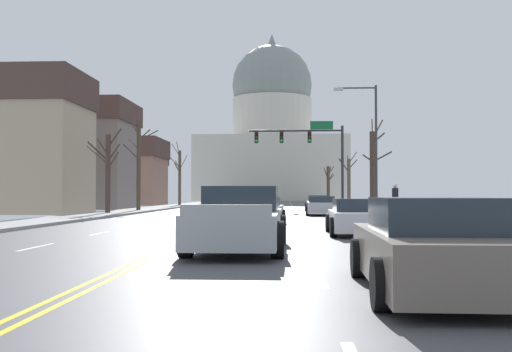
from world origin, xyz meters
TOP-DOWN VIEW (x-y plane):
  - ground at (0.00, -0.00)m, footprint 20.00×180.00m
  - signal_gantry at (4.85, 15.31)m, footprint 7.91×0.41m
  - street_lamp_right at (7.85, 0.88)m, footprint 2.54×0.24m
  - capitol_building at (0.00, 84.97)m, footprint 29.19×23.38m
  - sedan_near_00 at (5.34, 10.77)m, footprint 1.93×4.70m
  - sedan_near_01 at (5.16, 3.80)m, footprint 2.12×4.59m
  - sedan_near_02 at (1.56, -2.51)m, footprint 1.97×4.26m
  - sedan_near_03 at (1.83, -8.20)m, footprint 2.12×4.43m
  - sedan_near_04 at (5.33, -13.88)m, footprint 2.06×4.33m
  - pickup_truck_near_05 at (1.79, -19.35)m, footprint 2.29×5.72m
  - sedan_near_06 at (5.00, -25.41)m, footprint 2.12×4.55m
  - sedan_oncoming_00 at (-1.96, 23.65)m, footprint 2.08×4.25m
  - sedan_oncoming_01 at (-5.41, 35.24)m, footprint 2.10×4.29m
  - sedan_oncoming_02 at (-5.26, 44.11)m, footprint 2.14×4.31m
  - flank_building_00 at (-18.20, 34.46)m, footprint 13.24×8.75m
  - flank_building_01 at (-15.74, 18.21)m, footprint 9.58×7.98m
  - flank_building_02 at (-18.52, 46.71)m, footprint 8.37×10.18m
  - flank_building_03 at (-15.65, 6.11)m, footprint 9.03×6.86m
  - bare_tree_00 at (8.64, 5.19)m, footprint 1.93×2.71m
  - bare_tree_01 at (-8.16, 9.69)m, footprint 2.73×2.24m
  - bare_tree_02 at (8.56, 19.46)m, footprint 1.92×1.56m
  - bare_tree_03 at (-8.52, 28.50)m, footprint 1.61×1.99m
  - bare_tree_04 at (8.12, 39.19)m, footprint 1.32×2.19m
  - bare_tree_05 at (-8.61, 3.59)m, footprint 2.33×2.84m
  - pedestrian_00 at (8.77, -1.93)m, footprint 0.35×0.34m
  - bicycle_parked at (8.00, 3.64)m, footprint 0.12×1.77m

SIDE VIEW (x-z plane):
  - ground at x=0.00m, z-range -0.08..0.12m
  - bicycle_parked at x=8.00m, z-range 0.06..0.91m
  - sedan_oncoming_00 at x=-1.96m, z-range -0.03..1.12m
  - sedan_oncoming_02 at x=-5.26m, z-range -0.03..1.15m
  - sedan_near_02 at x=1.56m, z-range -0.03..1.16m
  - sedan_near_01 at x=5.16m, z-range -0.03..1.18m
  - sedan_near_04 at x=5.33m, z-range -0.03..1.18m
  - sedan_near_00 at x=5.34m, z-range -0.04..1.20m
  - sedan_oncoming_01 at x=-5.41m, z-range -0.03..1.19m
  - sedan_near_03 at x=1.83m, z-range -0.02..1.21m
  - sedan_near_06 at x=5.00m, z-range -0.04..1.28m
  - pickup_truck_near_05 at x=1.79m, z-range -0.08..1.49m
  - pedestrian_00 at x=8.77m, z-range 0.24..1.99m
  - bare_tree_04 at x=8.12m, z-range 0.27..4.87m
  - bare_tree_02 at x=8.56m, z-range 0.06..5.13m
  - bare_tree_05 at x=-8.61m, z-range 0.16..5.63m
  - bare_tree_00 at x=8.64m, z-range -0.21..6.08m
  - bare_tree_03 at x=-8.52m, z-range -0.11..6.58m
  - bare_tree_01 at x=-8.16m, z-range 0.12..7.05m
  - flank_building_02 at x=-18.52m, z-range 0.06..7.38m
  - flank_building_00 at x=-18.20m, z-range 0.06..7.84m
  - street_lamp_right at x=7.85m, z-range 0.89..8.49m
  - flank_building_01 at x=-15.74m, z-range 0.06..9.69m
  - flank_building_03 at x=-15.65m, z-range 0.07..9.89m
  - signal_gantry at x=4.85m, z-range 1.76..9.05m
  - capitol_building at x=0.00m, z-range -4.35..29.57m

